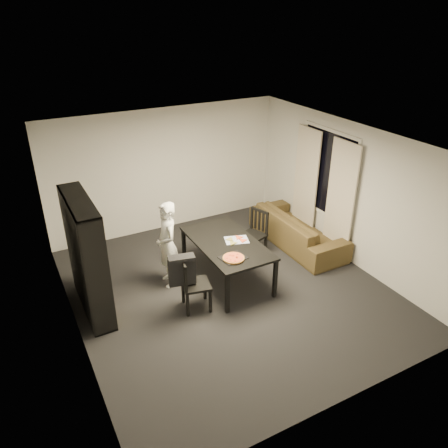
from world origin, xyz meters
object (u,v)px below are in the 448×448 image
pepperoni_pizza (234,258)px  chair_left (190,281)px  bookshelf (87,257)px  person (167,245)px  dining_table (227,245)px  baking_tray (233,258)px  chair_right (256,230)px  sofa (297,229)px

pepperoni_pizza → chair_left: bearing=174.2°
bookshelf → person: bearing=3.0°
dining_table → person: person is taller
chair_left → pepperoni_pizza: size_ratio=2.63×
chair_left → baking_tray: bearing=-80.3°
chair_right → person: bearing=-105.2°
dining_table → sofa: dining_table is taller
chair_left → chair_right: size_ratio=0.99×
dining_table → chair_left: (-0.91, -0.48, -0.16)m
chair_right → chair_left: bearing=-81.1°
chair_left → person: 0.87m
chair_left → bookshelf: bearing=73.1°
bookshelf → sofa: bookshelf is taller
person → pepperoni_pizza: person is taller
dining_table → pepperoni_pizza: bearing=-107.7°
dining_table → chair_right: chair_right is taller
person → baking_tray: (0.79, -0.87, -0.01)m
bookshelf → baking_tray: (2.12, -0.80, -0.19)m
chair_right → person: person is taller
person → pepperoni_pizza: 1.20m
bookshelf → chair_left: (1.38, -0.77, -0.43)m
bookshelf → chair_right: size_ratio=2.04×
bookshelf → pepperoni_pizza: size_ratio=5.43×
chair_left → person: bearing=15.0°
bookshelf → dining_table: 2.32m
bookshelf → baking_tray: size_ratio=4.75×
chair_right → person: (-1.85, -0.14, 0.24)m
bookshelf → chair_left: 1.63m
dining_table → chair_right: 1.04m
chair_right → baking_tray: chair_right is taller
pepperoni_pizza → baking_tray: bearing=68.2°
bookshelf → sofa: bearing=2.3°
bookshelf → person: bookshelf is taller
baking_tray → pepperoni_pizza: size_ratio=1.14×
person → baking_tray: person is taller
chair_right → bookshelf: bearing=-105.7°
pepperoni_pizza → sofa: size_ratio=0.15×
dining_table → person: (-0.95, 0.36, 0.08)m
chair_left → chair_right: bearing=-49.4°
bookshelf → chair_right: (3.18, 0.21, -0.42)m
bookshelf → chair_left: bearing=-29.2°
chair_left → person: person is taller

